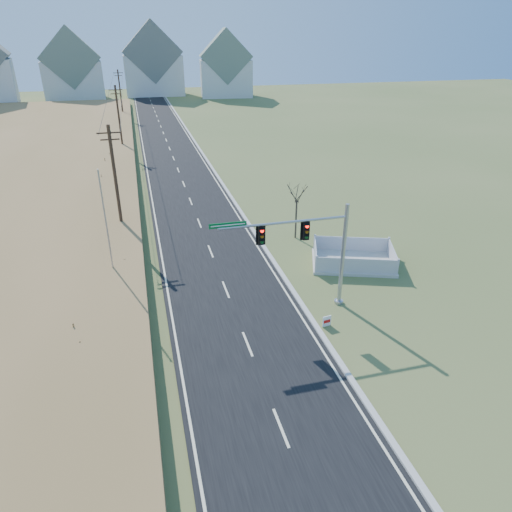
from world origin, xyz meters
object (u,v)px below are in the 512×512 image
at_px(flagpole, 109,241).
at_px(bare_tree, 297,193).
at_px(open_sign, 327,321).
at_px(traffic_signal_mast, 315,247).
at_px(fence_enclosure, 353,260).

bearing_deg(flagpole, bare_tree, 16.83).
bearing_deg(bare_tree, open_sign, -100.99).
distance_m(open_sign, bare_tree, 13.16).
relative_size(traffic_signal_mast, open_sign, 12.25).
bearing_deg(open_sign, fence_enclosure, 45.32).
height_order(open_sign, bare_tree, bare_tree).
xyz_separation_m(flagpole, bare_tree, (14.20, 4.30, 0.73)).
height_order(flagpole, bare_tree, flagpole).
bearing_deg(open_sign, flagpole, 136.19).
bearing_deg(fence_enclosure, flagpole, -164.62).
relative_size(traffic_signal_mast, flagpole, 1.04).
bearing_deg(traffic_signal_mast, open_sign, -86.95).
xyz_separation_m(traffic_signal_mast, open_sign, (0.11, -2.18, -3.70)).
height_order(fence_enclosure, flagpole, flagpole).
distance_m(open_sign, flagpole, 14.59).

